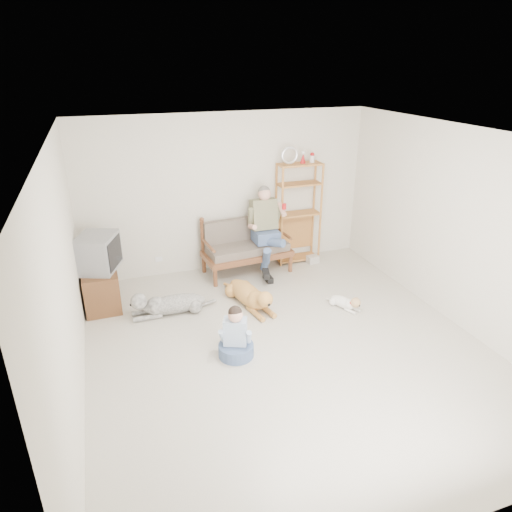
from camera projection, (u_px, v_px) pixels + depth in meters
name	position (u px, v px, depth m)	size (l,w,h in m)	color
floor	(287.00, 347.00, 5.97)	(5.50, 5.50, 0.00)	beige
ceiling	(293.00, 136.00, 4.90)	(5.50, 5.50, 0.00)	white
wall_back	(227.00, 193.00, 7.82)	(5.00, 5.00, 0.00)	beige
wall_front	(450.00, 403.00, 3.05)	(5.00, 5.00, 0.00)	beige
wall_left	(65.00, 283.00, 4.68)	(5.50, 5.50, 0.00)	beige
wall_right	(459.00, 229.00, 6.18)	(5.50, 5.50, 0.00)	beige
loveseat	(246.00, 245.00, 7.95)	(1.56, 0.83, 0.95)	brown
man	(267.00, 236.00, 7.74)	(0.58, 0.82, 1.33)	#496185
etagere	(298.00, 212.00, 8.19)	(0.81, 0.35, 2.12)	#C78A3E
book_stack	(313.00, 259.00, 8.42)	(0.21, 0.15, 0.13)	silver
tv_stand	(101.00, 287.00, 6.89)	(0.51, 0.91, 0.60)	brown
crt_tv	(98.00, 253.00, 6.66)	(0.70, 0.77, 0.53)	gray
wall_outlet	(159.00, 259.00, 7.84)	(0.12, 0.02, 0.08)	white
golden_retriever	(251.00, 296.00, 6.91)	(0.52, 1.33, 0.41)	#C49344
shaggy_dog	(167.00, 304.00, 6.69)	(1.34, 0.32, 0.40)	silver
terrier	(346.00, 303.00, 6.85)	(0.34, 0.59, 0.24)	white
child	(236.00, 338.00, 5.70)	(0.45, 0.45, 0.71)	#496185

